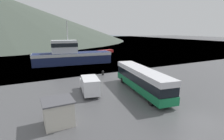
{
  "coord_description": "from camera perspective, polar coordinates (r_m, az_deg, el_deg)",
  "views": [
    {
      "loc": [
        -13.81,
        -9.57,
        8.21
      ],
      "look_at": [
        -1.6,
        14.56,
        2.0
      ],
      "focal_mm": 28.0,
      "sensor_mm": 36.0,
      "label": 1
    }
  ],
  "objects": [
    {
      "name": "dock_kiosk",
      "position": [
        16.48,
        -17.15,
        -12.97
      ],
      "size": [
        2.65,
        2.53,
        2.32
      ],
      "color": "beige",
      "rests_on": "ground"
    },
    {
      "name": "ground_plane",
      "position": [
        18.7,
        26.24,
        -14.54
      ],
      "size": [
        400.0,
        400.0,
        0.0
      ],
      "primitive_type": "plane",
      "color": "#4C4C4F"
    },
    {
      "name": "delivery_van",
      "position": [
        23.12,
        -7.31,
        -4.79
      ],
      "size": [
        2.99,
        5.6,
        2.28
      ],
      "rotation": [
        0.0,
        0.0,
        -0.2
      ],
      "color": "silver",
      "rests_on": "ground"
    },
    {
      "name": "tour_bus",
      "position": [
        23.86,
        9.69,
        -2.86
      ],
      "size": [
        4.4,
        12.83,
        3.17
      ],
      "rotation": [
        0.0,
        0.0,
        -0.16
      ],
      "color": "#146B3D",
      "rests_on": "ground"
    },
    {
      "name": "fishing_boat",
      "position": [
        44.26,
        -13.25,
        4.75
      ],
      "size": [
        19.12,
        6.89,
        10.35
      ],
      "rotation": [
        0.0,
        0.0,
        4.59
      ],
      "color": "#19234C",
      "rests_on": "water_surface"
    },
    {
      "name": "water_surface",
      "position": [
        150.74,
        -21.83,
        8.91
      ],
      "size": [
        240.0,
        240.0,
        0.0
      ],
      "primitive_type": "plane",
      "color": "#3D5160",
      "rests_on": "ground"
    },
    {
      "name": "mooring_bollard",
      "position": [
        32.5,
        -3.02,
        -0.85
      ],
      "size": [
        0.46,
        0.46,
        0.89
      ],
      "color": "black",
      "rests_on": "ground"
    },
    {
      "name": "small_boat",
      "position": [
        64.96,
        -2.2,
        6.11
      ],
      "size": [
        6.5,
        3.8,
        1.0
      ],
      "rotation": [
        0.0,
        0.0,
        1.83
      ],
      "color": "maroon",
      "rests_on": "water_surface"
    },
    {
      "name": "storage_bin",
      "position": [
        29.83,
        11.68,
        -2.14
      ],
      "size": [
        1.21,
        1.47,
        1.16
      ],
      "color": "green",
      "rests_on": "ground"
    }
  ]
}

